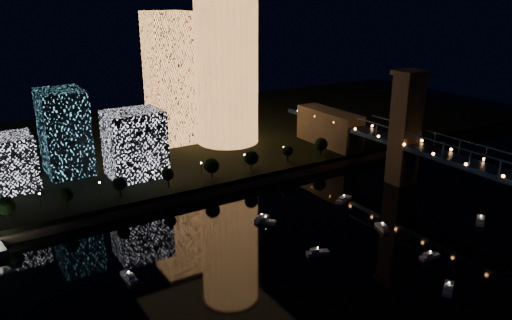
{
  "coord_description": "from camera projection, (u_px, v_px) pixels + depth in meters",
  "views": [
    {
      "loc": [
        -100.51,
        -92.6,
        80.79
      ],
      "look_at": [
        -8.17,
        55.0,
        22.13
      ],
      "focal_mm": 35.0,
      "sensor_mm": 36.0,
      "label": 1
    }
  ],
  "objects": [
    {
      "name": "far_bank",
      "position": [
        169.0,
        140.0,
        278.45
      ],
      "size": [
        420.0,
        160.0,
        5.0
      ],
      "primitive_type": "cube",
      "color": "black",
      "rests_on": "ground"
    },
    {
      "name": "tower_cylindrical",
      "position": [
        227.0,
        58.0,
        253.07
      ],
      "size": [
        34.0,
        34.0,
        88.01
      ],
      "color": "#FB9D50",
      "rests_on": "far_bank"
    },
    {
      "name": "ground",
      "position": [
        375.0,
        274.0,
        150.71
      ],
      "size": [
        520.0,
        520.0,
        0.0
      ],
      "primitive_type": "plane",
      "color": "black",
      "rests_on": "ground"
    },
    {
      "name": "midrise_blocks",
      "position": [
        48.0,
        147.0,
        207.68
      ],
      "size": [
        95.75,
        42.49,
        36.81
      ],
      "color": "white",
      "rests_on": "far_bank"
    },
    {
      "name": "seawall",
      "position": [
        239.0,
        185.0,
        216.11
      ],
      "size": [
        420.0,
        6.0,
        3.0
      ],
      "primitive_type": "cube",
      "color": "#6B5E4C",
      "rests_on": "ground"
    },
    {
      "name": "motorboats",
      "position": [
        344.0,
        253.0,
        161.11
      ],
      "size": [
        129.06,
        80.8,
        2.78
      ],
      "color": "silver",
      "rests_on": "ground"
    },
    {
      "name": "esplanade_trees",
      "position": [
        176.0,
        173.0,
        204.73
      ],
      "size": [
        166.04,
        6.63,
        8.81
      ],
      "color": "black",
      "rests_on": "far_bank"
    },
    {
      "name": "street_lamps",
      "position": [
        153.0,
        175.0,
        206.26
      ],
      "size": [
        132.7,
        0.7,
        5.65
      ],
      "color": "black",
      "rests_on": "far_bank"
    },
    {
      "name": "truss_bridge",
      "position": [
        501.0,
        179.0,
        181.18
      ],
      "size": [
        13.0,
        266.0,
        50.0
      ],
      "color": "navy",
      "rests_on": "ground"
    },
    {
      "name": "tower_rectangular",
      "position": [
        170.0,
        79.0,
        256.0
      ],
      "size": [
        21.09,
        21.09,
        67.12
      ],
      "primitive_type": "cube",
      "color": "#FB9D50",
      "rests_on": "far_bank"
    }
  ]
}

